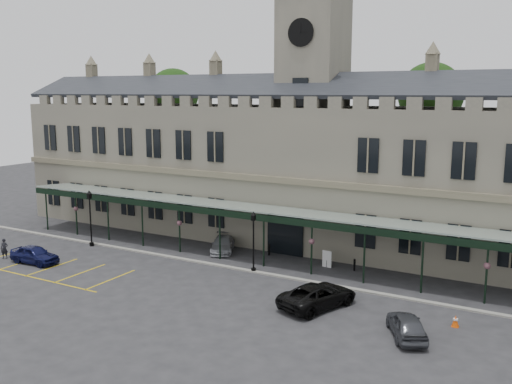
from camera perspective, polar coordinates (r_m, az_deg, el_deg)
The scene contains 19 objects.
ground at distance 38.48m, azimuth -4.46°, elevation -10.20°, with size 140.00×140.00×0.00m, color #28282A.
station_building at distance 50.55m, azimuth 5.53°, elevation 2.22°, with size 60.00×10.36×17.30m.
clock_tower at distance 50.17m, azimuth 5.70°, elevation 9.77°, with size 5.60×5.60×24.80m.
canopy at distance 43.88m, azimuth 0.94°, elevation -4.34°, with size 50.00×4.10×4.30m.
kerb at distance 42.88m, azimuth -0.33°, elevation -7.94°, with size 60.00×0.40×0.12m, color gray.
parking_markings at distance 46.44m, azimuth -20.16°, elevation -7.24°, with size 16.00×6.00×0.01m, color gold, non-canonical shape.
tree_behind_left at distance 69.29m, azimuth -8.27°, elevation 9.53°, with size 6.00×6.00×16.00m.
tree_behind_mid at distance 56.26m, azimuth 17.07°, elevation 9.11°, with size 6.00×6.00×16.00m.
lamp_post_left at distance 51.27m, azimuth -16.26°, elevation -2.04°, with size 0.47×0.47×4.95m.
lamp_post_mid at distance 42.18m, azimuth -0.25°, elevation -4.45°, with size 0.44×0.44×4.63m.
traffic_cone at distance 35.30m, azimuth 19.32°, elevation -12.09°, with size 0.43×0.43×0.68m.
sign_board at distance 44.21m, azimuth 7.10°, elevation -6.69°, with size 0.76×0.12×1.30m.
bollard_left at distance 47.07m, azimuth 1.32°, elevation -5.77°, with size 0.17×0.17×0.95m, color black.
bollard_right at distance 43.75m, azimuth 9.82°, elevation -7.19°, with size 0.16×0.16×0.89m, color black.
car_left_a at distance 48.08m, azimuth -21.27°, elevation -5.84°, with size 1.67×4.15×1.42m, color #0D113C.
car_taxi at distance 48.19m, azimuth -3.35°, elevation -5.23°, with size 1.75×4.30×1.25m, color #A0A2A8.
car_van at distance 36.28m, azimuth 6.21°, elevation -10.24°, with size 2.50×5.43×1.51m, color black.
car_right_a at distance 33.01m, azimuth 14.84°, elevation -12.75°, with size 1.64×4.08×1.39m, color #3B3D43.
person_a at distance 50.33m, azimuth -23.87°, elevation -5.20°, with size 0.60×0.39×1.64m, color black.
Camera 1 is at (20.25, -29.91, 13.28)m, focal length 40.00 mm.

